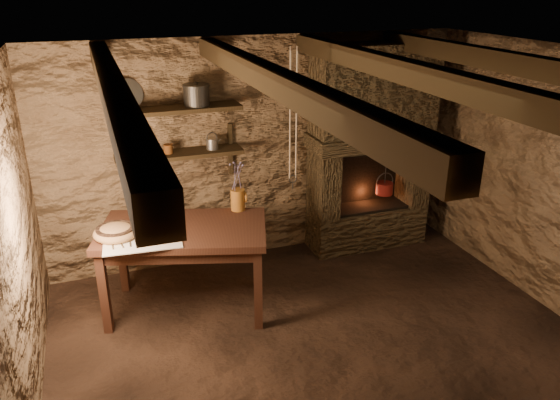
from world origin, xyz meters
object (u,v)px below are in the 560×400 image
object	(u,v)px
stoneware_jug	(238,190)
iron_stockpot	(196,96)
red_pot	(384,187)
work_table	(186,265)
wooden_bowl	(116,233)

from	to	relation	value
stoneware_jug	iron_stockpot	bearing A→B (deg)	137.37
stoneware_jug	red_pot	world-z (taller)	stoneware_jug
work_table	iron_stockpot	size ratio (longest dim) A/B	6.67
stoneware_jug	red_pot	size ratio (longest dim) A/B	0.89
stoneware_jug	wooden_bowl	size ratio (longest dim) A/B	1.26
work_table	red_pot	bearing A→B (deg)	31.21
stoneware_jug	work_table	bearing A→B (deg)	-137.13
iron_stockpot	red_pot	xyz separation A→B (m)	(2.08, -0.12, -1.16)
work_table	stoneware_jug	distance (m)	0.86
stoneware_jug	red_pot	bearing A→B (deg)	33.89
stoneware_jug	wooden_bowl	xyz separation A→B (m)	(-1.16, -0.24, -0.16)
wooden_bowl	iron_stockpot	size ratio (longest dim) A/B	1.53
wooden_bowl	red_pot	world-z (taller)	red_pot
work_table	red_pot	size ratio (longest dim) A/B	3.08
stoneware_jug	wooden_bowl	distance (m)	1.19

